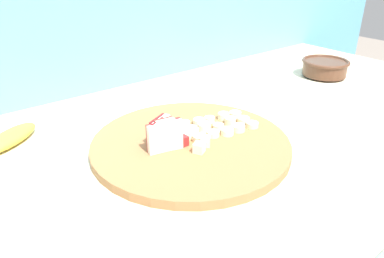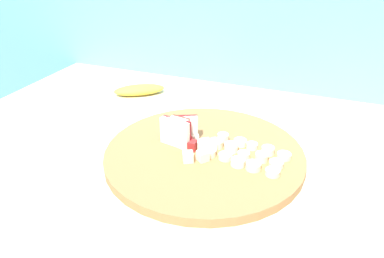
% 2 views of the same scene
% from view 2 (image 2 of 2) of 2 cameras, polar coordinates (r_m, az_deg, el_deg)
% --- Properties ---
extents(tile_backsplash, '(2.40, 0.04, 1.37)m').
position_cam_2_polar(tile_backsplash, '(1.16, 15.88, -3.29)').
color(tile_backsplash, '#5BA3C1').
rests_on(tile_backsplash, ground).
extents(cutting_board, '(0.39, 0.39, 0.02)m').
position_cam_2_polar(cutting_board, '(0.72, 1.92, -4.00)').
color(cutting_board, olive).
rests_on(cutting_board, tiled_countertop).
extents(apple_wedge_fan, '(0.07, 0.06, 0.06)m').
position_cam_2_polar(apple_wedge_fan, '(0.73, -2.09, -0.22)').
color(apple_wedge_fan, maroon).
rests_on(apple_wedge_fan, cutting_board).
extents(apple_dice_pile, '(0.09, 0.09, 0.02)m').
position_cam_2_polar(apple_dice_pile, '(0.71, 0.52, -2.69)').
color(apple_dice_pile, '#A32323').
rests_on(apple_dice_pile, cutting_board).
extents(banana_slice_rows, '(0.16, 0.11, 0.02)m').
position_cam_2_polar(banana_slice_rows, '(0.70, 8.10, -3.77)').
color(banana_slice_rows, beige).
rests_on(banana_slice_rows, cutting_board).
extents(banana_peel, '(0.14, 0.12, 0.03)m').
position_cam_2_polar(banana_peel, '(1.02, -8.26, 6.10)').
color(banana_peel, gold).
rests_on(banana_peel, tiled_countertop).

